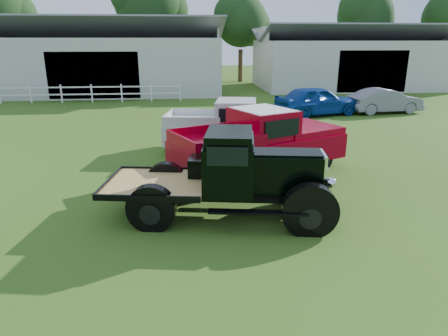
{
  "coord_description": "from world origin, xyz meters",
  "views": [
    {
      "loc": [
        -0.72,
        -8.14,
        4.07
      ],
      "look_at": [
        0.2,
        1.2,
        1.05
      ],
      "focal_mm": 32.0,
      "sensor_mm": 36.0,
      "label": 1
    }
  ],
  "objects_px": {
    "misc_car_blue": "(317,101)",
    "vintage_flatbed": "(225,175)",
    "red_pickup": "(259,141)",
    "white_pickup": "(233,127)",
    "misc_car_grey": "(385,101)"
  },
  "relations": [
    {
      "from": "misc_car_blue",
      "to": "vintage_flatbed",
      "type": "bearing_deg",
      "value": 138.06
    },
    {
      "from": "vintage_flatbed",
      "to": "misc_car_blue",
      "type": "xyz_separation_m",
      "value": [
        6.5,
        12.99,
        -0.24
      ]
    },
    {
      "from": "red_pickup",
      "to": "misc_car_blue",
      "type": "height_order",
      "value": "red_pickup"
    },
    {
      "from": "white_pickup",
      "to": "misc_car_blue",
      "type": "xyz_separation_m",
      "value": [
        5.6,
        7.23,
        -0.15
      ]
    },
    {
      "from": "vintage_flatbed",
      "to": "red_pickup",
      "type": "relative_size",
      "value": 0.93
    },
    {
      "from": "vintage_flatbed",
      "to": "white_pickup",
      "type": "xyz_separation_m",
      "value": [
        0.89,
        5.76,
        -0.09
      ]
    },
    {
      "from": "vintage_flatbed",
      "to": "misc_car_blue",
      "type": "distance_m",
      "value": 14.53
    },
    {
      "from": "vintage_flatbed",
      "to": "misc_car_grey",
      "type": "xyz_separation_m",
      "value": [
        10.67,
        13.32,
        -0.35
      ]
    },
    {
      "from": "vintage_flatbed",
      "to": "red_pickup",
      "type": "distance_m",
      "value": 3.45
    },
    {
      "from": "red_pickup",
      "to": "misc_car_grey",
      "type": "relative_size",
      "value": 1.34
    },
    {
      "from": "misc_car_blue",
      "to": "misc_car_grey",
      "type": "relative_size",
      "value": 1.13
    },
    {
      "from": "red_pickup",
      "to": "misc_car_grey",
      "type": "bearing_deg",
      "value": 22.78
    },
    {
      "from": "vintage_flatbed",
      "to": "misc_car_grey",
      "type": "bearing_deg",
      "value": 60.53
    },
    {
      "from": "vintage_flatbed",
      "to": "red_pickup",
      "type": "height_order",
      "value": "vintage_flatbed"
    },
    {
      "from": "white_pickup",
      "to": "misc_car_blue",
      "type": "distance_m",
      "value": 9.15
    }
  ]
}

